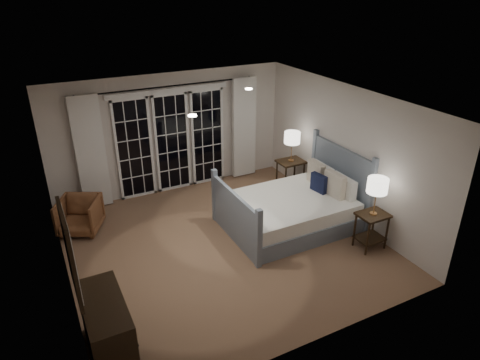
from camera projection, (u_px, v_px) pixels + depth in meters
name	position (u px, v px, depth m)	size (l,w,h in m)	color
floor	(223.00, 244.00, 7.39)	(5.00, 5.00, 0.00)	brown
ceiling	(220.00, 103.00, 6.32)	(5.00, 5.00, 0.00)	silver
wall_left	(56.00, 215.00, 5.83)	(0.02, 5.00, 2.50)	beige
wall_right	(344.00, 153.00, 7.89)	(0.02, 5.00, 2.50)	beige
wall_back	(171.00, 133.00, 8.87)	(5.00, 0.02, 2.50)	beige
wall_front	(315.00, 262.00, 4.85)	(5.00, 0.02, 2.50)	beige
french_doors	(172.00, 141.00, 8.90)	(2.50, 0.04, 2.20)	black
curtain_rod	(169.00, 86.00, 8.36)	(0.03, 0.03, 3.50)	black
curtain_left	(91.00, 153.00, 8.13)	(0.55, 0.10, 2.25)	silver
curtain_right	(244.00, 128.00, 9.50)	(0.55, 0.10, 2.25)	silver
downlight_a	(249.00, 89.00, 7.14)	(0.12, 0.12, 0.01)	white
downlight_b	(192.00, 116.00, 5.76)	(0.12, 0.12, 0.01)	white
bed	(292.00, 209.00, 7.84)	(2.30, 1.65, 1.34)	slate
nightstand_left	(371.00, 225.00, 7.14)	(0.50, 0.40, 0.65)	black
nightstand_right	(290.00, 171.00, 9.05)	(0.54, 0.43, 0.70)	black
lamp_left	(378.00, 186.00, 6.83)	(0.34, 0.34, 0.65)	#BA834A
lamp_right	(292.00, 138.00, 8.73)	(0.33, 0.33, 0.63)	#BA834A
armchair	(80.00, 215.00, 7.65)	(0.69, 0.71, 0.64)	brown
dresser	(107.00, 329.00, 5.07)	(0.48, 1.12, 0.80)	black
mirror	(70.00, 254.00, 4.48)	(0.05, 0.85, 1.00)	black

